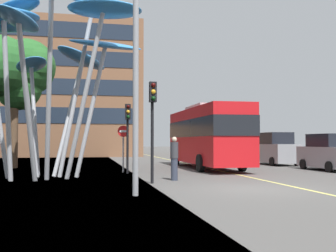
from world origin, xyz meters
name	(u,v)px	position (x,y,z in m)	size (l,w,h in m)	color
ground	(237,191)	(-0.71, 0.00, -0.05)	(120.00, 240.00, 0.10)	#54514F
red_bus	(206,134)	(1.52, 11.04, 2.12)	(2.69, 10.55, 3.88)	red
leaf_sculpture	(51,37)	(-7.40, 6.02, 6.47)	(9.16, 10.30, 8.96)	#9EA0A5
traffic_light_kerb_near	(153,110)	(-3.24, 2.52, 2.88)	(0.28, 0.42, 4.00)	black
traffic_light_kerb_far	(128,123)	(-3.68, 7.71, 2.59)	(0.28, 0.42, 3.58)	black
car_parked_mid	(329,153)	(7.80, 7.71, 0.98)	(1.92, 4.29, 2.09)	gray
car_parked_far	(275,150)	(7.43, 13.68, 1.06)	(2.00, 4.35, 2.29)	gray
street_lamp	(147,34)	(-4.00, -0.95, 4.98)	(1.56, 0.44, 7.86)	gray
tree_pavement_near	(12,71)	(-10.41, 13.86, 6.12)	(5.34, 5.26, 8.24)	brown
pedestrian	(174,158)	(-2.12, 3.64, 0.94)	(0.34, 0.34, 1.85)	#2D3342
no_entry_sign	(123,141)	(-3.84, 8.48, 1.67)	(0.60, 0.12, 2.50)	gray
backdrop_building	(22,91)	(-13.07, 36.39, 7.55)	(26.85, 11.57, 15.10)	brown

